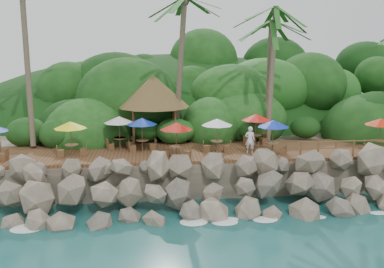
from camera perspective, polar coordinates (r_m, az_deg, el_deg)
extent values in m
plane|color=#19514F|center=(21.48, 1.71, -12.17)|extent=(140.00, 140.00, 0.00)
cube|color=gray|center=(36.38, -1.65, -0.48)|extent=(32.00, 25.20, 2.10)
ellipsoid|color=#143811|center=(43.92, -2.39, 0.22)|extent=(44.80, 28.00, 15.40)
cube|color=brown|center=(26.42, 0.00, -2.55)|extent=(26.00, 5.00, 0.20)
ellipsoid|color=white|center=(22.48, -22.32, -11.88)|extent=(1.20, 0.80, 0.06)
ellipsoid|color=white|center=(21.83, -14.57, -12.07)|extent=(1.20, 0.80, 0.06)
ellipsoid|color=white|center=(21.58, -6.50, -12.04)|extent=(1.20, 0.80, 0.06)
ellipsoid|color=white|center=(21.74, 1.60, -11.78)|extent=(1.20, 0.80, 0.06)
ellipsoid|color=white|center=(22.31, 9.42, -11.31)|extent=(1.20, 0.80, 0.06)
ellipsoid|color=white|center=(23.26, 16.69, -10.69)|extent=(1.20, 0.80, 0.06)
ellipsoid|color=white|center=(24.54, 23.27, -9.98)|extent=(1.20, 0.80, 0.06)
cylinder|color=brown|center=(29.50, -21.77, 9.43)|extent=(1.04, 2.81, 11.13)
cylinder|color=brown|center=(28.38, -1.66, 8.47)|extent=(1.10, 1.27, 9.61)
cylinder|color=brown|center=(29.97, 10.52, 7.12)|extent=(0.56, 1.23, 8.24)
ellipsoid|color=#23601E|center=(29.95, 10.82, 15.00)|extent=(6.00, 6.00, 2.40)
cylinder|color=brown|center=(29.17, 10.90, 7.94)|extent=(1.09, 1.74, 9.15)
ellipsoid|color=#23601E|center=(29.25, 11.26, 16.97)|extent=(6.00, 6.00, 2.40)
cylinder|color=brown|center=(28.01, -8.05, 0.87)|extent=(0.16, 0.16, 2.40)
cylinder|color=brown|center=(28.04, -2.32, 0.99)|extent=(0.16, 0.16, 2.40)
cylinder|color=brown|center=(30.76, -7.88, 1.83)|extent=(0.16, 0.16, 2.40)
cylinder|color=brown|center=(30.80, -2.66, 1.94)|extent=(0.16, 0.16, 2.40)
cone|color=brown|center=(29.05, -5.31, 5.90)|extent=(4.99, 4.99, 2.20)
cylinder|color=brown|center=(27.33, -9.90, -1.28)|extent=(0.07, 0.07, 0.69)
cylinder|color=brown|center=(27.26, -9.92, -0.55)|extent=(0.79, 0.79, 0.05)
cylinder|color=brown|center=(27.19, -9.95, 0.12)|extent=(0.05, 0.05, 2.06)
cone|color=silver|center=(27.03, -10.01, 1.97)|extent=(1.97, 1.97, 0.42)
cube|color=brown|center=(27.15, -11.18, -1.70)|extent=(0.52, 0.52, 0.43)
cube|color=brown|center=(27.59, -8.61, -1.40)|extent=(0.52, 0.52, 0.43)
cylinder|color=brown|center=(26.08, -16.22, -2.20)|extent=(0.07, 0.07, 0.69)
cylinder|color=brown|center=(26.00, -16.26, -1.44)|extent=(0.79, 0.79, 0.05)
cylinder|color=brown|center=(25.93, -16.30, -0.73)|extent=(0.05, 0.05, 2.06)
cone|color=yellow|center=(25.76, -16.41, 1.20)|extent=(1.97, 1.97, 0.42)
cube|color=brown|center=(26.13, -17.64, -2.56)|extent=(0.46, 0.46, 0.43)
cube|color=brown|center=(26.11, -14.76, -2.40)|extent=(0.46, 0.46, 0.43)
cube|color=brown|center=(26.45, -24.47, -2.90)|extent=(0.47, 0.47, 0.43)
cylinder|color=brown|center=(26.10, 3.43, -1.74)|extent=(0.07, 0.07, 0.69)
cylinder|color=brown|center=(26.02, 3.43, -0.98)|extent=(0.79, 0.79, 0.05)
cylinder|color=brown|center=(25.95, 3.44, -0.27)|extent=(0.05, 0.05, 2.06)
cone|color=white|center=(25.78, 3.47, 1.67)|extent=(1.97, 1.97, 0.42)
cube|color=brown|center=(26.09, 1.98, -2.03)|extent=(0.43, 0.43, 0.43)
cube|color=brown|center=(26.18, 4.85, -2.01)|extent=(0.43, 0.43, 0.43)
cylinder|color=brown|center=(26.01, 11.01, -1.98)|extent=(0.07, 0.07, 0.69)
cylinder|color=brown|center=(25.93, 11.04, -1.22)|extent=(0.79, 0.79, 0.05)
cylinder|color=brown|center=(25.86, 11.07, -0.51)|extent=(0.05, 0.05, 2.06)
cone|color=#0C29A8|center=(25.69, 11.14, 1.43)|extent=(1.97, 1.97, 0.42)
cube|color=brown|center=(26.05, 9.55, -2.21)|extent=(0.49, 0.49, 0.43)
cube|color=brown|center=(26.05, 12.44, -2.32)|extent=(0.49, 0.49, 0.43)
cylinder|color=brown|center=(26.51, -6.84, -1.59)|extent=(0.07, 0.07, 0.69)
cylinder|color=brown|center=(26.43, -6.86, -0.84)|extent=(0.79, 0.79, 0.05)
cylinder|color=brown|center=(26.36, -6.88, -0.15)|extent=(0.05, 0.05, 2.06)
cone|color=#0B2A96|center=(26.20, -6.93, 1.76)|extent=(1.97, 1.97, 0.42)
cube|color=brown|center=(26.37, -8.21, -1.99)|extent=(0.49, 0.49, 0.43)
cube|color=brown|center=(26.72, -5.48, -1.75)|extent=(0.49, 0.49, 0.43)
cylinder|color=brown|center=(28.19, 8.71, -0.85)|extent=(0.07, 0.07, 0.69)
cylinder|color=brown|center=(28.12, 8.73, -0.14)|extent=(0.79, 0.79, 0.05)
cylinder|color=brown|center=(28.05, 8.75, 0.51)|extent=(0.05, 0.05, 2.06)
cone|color=red|center=(27.90, 8.80, 2.31)|extent=(1.97, 1.97, 0.42)
cube|color=brown|center=(27.83, 7.64, -1.26)|extent=(0.52, 0.52, 0.43)
cube|color=brown|center=(28.62, 9.73, -0.96)|extent=(0.52, 0.52, 0.43)
cylinder|color=brown|center=(27.41, -9.86, -1.25)|extent=(0.07, 0.07, 0.69)
cylinder|color=brown|center=(27.33, -9.88, -0.52)|extent=(0.79, 0.79, 0.05)
cylinder|color=brown|center=(27.26, -9.90, 0.15)|extent=(0.05, 0.05, 2.06)
cone|color=red|center=(27.10, -9.97, 2.00)|extent=(1.97, 1.97, 0.42)
cube|color=brown|center=(27.30, -11.18, -1.63)|extent=(0.49, 0.49, 0.43)
cube|color=brown|center=(27.59, -8.52, -1.40)|extent=(0.49, 0.49, 0.43)
cylinder|color=brown|center=(28.69, 24.32, -1.54)|extent=(0.07, 0.07, 0.69)
cylinder|color=brown|center=(28.62, 24.38, -0.85)|extent=(0.79, 0.79, 0.05)
cylinder|color=brown|center=(28.56, 24.44, -0.21)|extent=(0.05, 0.05, 2.06)
cone|color=red|center=(28.41, 24.59, 1.55)|extent=(1.97, 1.97, 0.42)
cube|color=brown|center=(28.62, 23.01, -1.74)|extent=(0.51, 0.51, 0.43)
cylinder|color=brown|center=(24.67, -2.12, -2.51)|extent=(0.07, 0.07, 0.69)
cylinder|color=brown|center=(24.59, -2.13, -1.71)|extent=(0.79, 0.79, 0.05)
cylinder|color=brown|center=(24.52, -2.14, -0.96)|extent=(0.05, 0.05, 2.06)
cone|color=#B9130B|center=(24.34, -2.15, 1.09)|extent=(1.97, 1.97, 0.42)
cube|color=brown|center=(24.78, -3.63, -2.78)|extent=(0.45, 0.45, 0.43)
cube|color=brown|center=(24.65, -0.60, -2.83)|extent=(0.45, 0.45, 0.43)
cylinder|color=brown|center=(25.48, 14.73, -2.08)|extent=(0.10, 0.10, 1.00)
cylinder|color=brown|center=(25.89, 17.01, -2.00)|extent=(0.10, 0.10, 1.00)
cylinder|color=brown|center=(26.33, 19.22, -1.91)|extent=(0.10, 0.10, 1.00)
cylinder|color=brown|center=(26.82, 21.35, -1.83)|extent=(0.10, 0.10, 1.00)
cylinder|color=brown|center=(27.34, 23.40, -1.75)|extent=(0.10, 0.10, 1.00)
cube|color=brown|center=(26.47, 20.36, -0.92)|extent=(6.10, 0.06, 0.06)
cube|color=brown|center=(26.56, 20.30, -1.77)|extent=(6.10, 0.06, 0.06)
imported|color=white|center=(25.87, 7.99, -0.81)|extent=(0.72, 0.59, 1.70)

